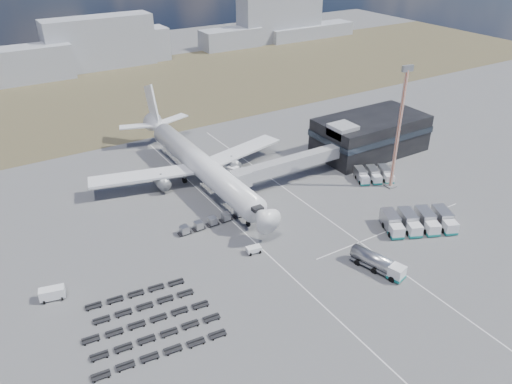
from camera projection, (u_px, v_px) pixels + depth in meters
ground at (271, 247)px, 98.70m from camera, size 420.00×420.00×0.00m
grass_strip at (105, 97)px, 180.54m from camera, size 420.00×90.00×0.01m
lane_markings at (302, 226)px, 105.42m from camera, size 47.12×110.00×0.01m
terminal at (370, 134)px, 135.94m from camera, size 30.40×16.40×11.00m
jet_bridge at (281, 167)px, 118.75m from camera, size 30.30×3.80×7.05m
airliner at (198, 162)px, 120.22m from camera, size 51.59×64.53×17.62m
skyline at (54, 53)px, 201.94m from camera, size 306.58×22.38×22.47m
fuel_tanker at (378, 262)px, 91.42m from camera, size 5.33×10.82×3.39m
pushback_tug at (254, 250)px, 96.69m from camera, size 3.06×2.03×1.33m
utility_van at (52, 294)px, 84.74m from camera, size 4.44×2.75×2.22m
catering_truck at (229, 170)px, 125.49m from camera, size 4.02×6.00×2.55m
service_trucks_near at (418, 221)px, 103.72m from camera, size 16.11×12.92×3.14m
service_trucks_far at (374, 175)px, 123.15m from camera, size 10.28×9.20×2.57m
uld_row at (212, 221)px, 105.10m from camera, size 15.61×1.80×1.71m
baggage_dollies at (149, 323)px, 79.84m from camera, size 22.24×18.18×0.65m
floodlight_mast at (399, 130)px, 113.51m from camera, size 2.80×2.28×29.46m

